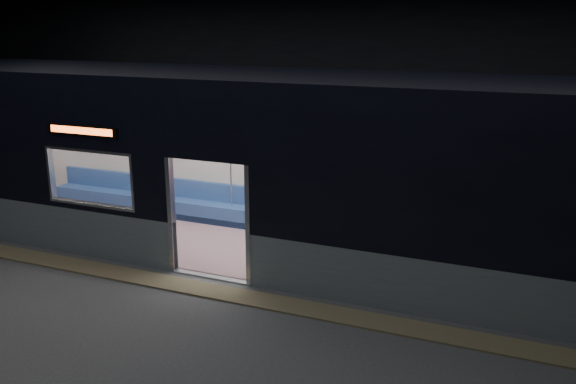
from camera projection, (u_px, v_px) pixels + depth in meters
The scene contains 7 objects.
station_floor at pixel (178, 303), 9.49m from camera, with size 24.00×14.00×0.01m, color #47494C.
station_envelope at pixel (165, 63), 8.49m from camera, with size 24.00×14.00×5.00m.
tactile_strip at pixel (196, 288), 9.97m from camera, with size 22.80×0.50×0.03m, color #8C7F59.
metro_car at pixel (248, 155), 11.25m from camera, with size 18.00×3.04×3.35m.
passenger at pixel (334, 201), 11.91m from camera, with size 0.45×0.76×1.45m.
handbag at pixel (327, 211), 11.74m from camera, with size 0.30×0.26×0.15m, color black.
transit_map at pixel (473, 180), 11.06m from camera, with size 0.93×0.03×0.60m, color white.
Camera 1 is at (4.93, -7.33, 4.23)m, focal length 38.00 mm.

